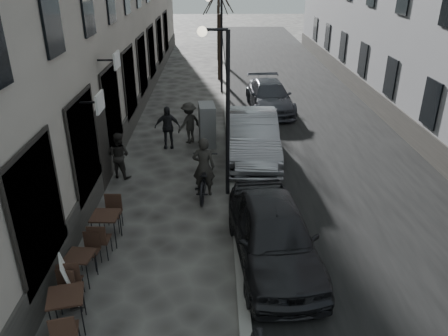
{
  "coord_description": "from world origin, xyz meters",
  "views": [
    {
      "loc": [
        -0.35,
        -6.18,
        6.61
      ],
      "look_at": [
        -0.15,
        4.06,
        1.8
      ],
      "focal_mm": 35.0,
      "sensor_mm": 36.0,
      "label": 1
    }
  ],
  "objects_px": {
    "streetlamp_near": "(222,96)",
    "bistro_set_b": "(81,265)",
    "pedestrian_far": "(167,127)",
    "car_mid": "(253,136)",
    "pedestrian_mid": "(189,123)",
    "bicycle": "(204,177)",
    "pedestrian_near": "(119,155)",
    "streetlamp_far": "(218,34)",
    "car_far": "(270,96)",
    "utility_cabinet": "(207,125)",
    "tree_near": "(219,0)",
    "bistro_set_c": "(107,226)",
    "car_near": "(274,234)",
    "sign_board": "(71,284)",
    "bistro_set_a": "(68,308)"
  },
  "relations": [
    {
      "from": "streetlamp_near",
      "to": "tree_near",
      "type": "bearing_deg",
      "value": 89.72
    },
    {
      "from": "car_mid",
      "to": "car_far",
      "type": "bearing_deg",
      "value": 78.83
    },
    {
      "from": "utility_cabinet",
      "to": "car_mid",
      "type": "relative_size",
      "value": 0.33
    },
    {
      "from": "utility_cabinet",
      "to": "bistro_set_c",
      "type": "bearing_deg",
      "value": -115.96
    },
    {
      "from": "bistro_set_b",
      "to": "streetlamp_far",
      "type": "bearing_deg",
      "value": 86.16
    },
    {
      "from": "pedestrian_far",
      "to": "car_mid",
      "type": "bearing_deg",
      "value": -20.92
    },
    {
      "from": "bistro_set_b",
      "to": "sign_board",
      "type": "relative_size",
      "value": 1.38
    },
    {
      "from": "streetlamp_near",
      "to": "sign_board",
      "type": "xyz_separation_m",
      "value": [
        -3.29,
        -4.78,
        -2.72
      ]
    },
    {
      "from": "utility_cabinet",
      "to": "bicycle",
      "type": "bearing_deg",
      "value": -96.29
    },
    {
      "from": "bicycle",
      "to": "pedestrian_mid",
      "type": "bearing_deg",
      "value": -76.73
    },
    {
      "from": "streetlamp_far",
      "to": "utility_cabinet",
      "type": "height_order",
      "value": "streetlamp_far"
    },
    {
      "from": "car_far",
      "to": "pedestrian_near",
      "type": "bearing_deg",
      "value": -132.19
    },
    {
      "from": "bistro_set_b",
      "to": "pedestrian_far",
      "type": "bearing_deg",
      "value": 89.11
    },
    {
      "from": "bistro_set_c",
      "to": "bicycle",
      "type": "xyz_separation_m",
      "value": [
        2.45,
        2.58,
        0.08
      ]
    },
    {
      "from": "pedestrian_mid",
      "to": "bistro_set_c",
      "type": "bearing_deg",
      "value": 32.24
    },
    {
      "from": "bistro_set_c",
      "to": "car_near",
      "type": "relative_size",
      "value": 0.36
    },
    {
      "from": "pedestrian_mid",
      "to": "car_mid",
      "type": "xyz_separation_m",
      "value": [
        2.42,
        -1.55,
        0.0
      ]
    },
    {
      "from": "pedestrian_near",
      "to": "car_far",
      "type": "relative_size",
      "value": 0.33
    },
    {
      "from": "pedestrian_near",
      "to": "pedestrian_mid",
      "type": "xyz_separation_m",
      "value": [
        2.18,
        3.12,
        0.04
      ]
    },
    {
      "from": "tree_near",
      "to": "pedestrian_far",
      "type": "bearing_deg",
      "value": -100.85
    },
    {
      "from": "bicycle",
      "to": "pedestrian_far",
      "type": "bearing_deg",
      "value": -64.43
    },
    {
      "from": "bistro_set_a",
      "to": "car_mid",
      "type": "height_order",
      "value": "car_mid"
    },
    {
      "from": "streetlamp_near",
      "to": "pedestrian_mid",
      "type": "xyz_separation_m",
      "value": [
        -1.25,
        4.39,
        -2.33
      ]
    },
    {
      "from": "bicycle",
      "to": "pedestrian_near",
      "type": "height_order",
      "value": "pedestrian_near"
    },
    {
      "from": "car_mid",
      "to": "car_near",
      "type": "bearing_deg",
      "value": -88.57
    },
    {
      "from": "tree_near",
      "to": "pedestrian_near",
      "type": "distance_m",
      "value": 14.68
    },
    {
      "from": "car_near",
      "to": "car_far",
      "type": "distance_m",
      "value": 12.21
    },
    {
      "from": "car_far",
      "to": "pedestrian_far",
      "type": "bearing_deg",
      "value": -136.93
    },
    {
      "from": "bistro_set_b",
      "to": "utility_cabinet",
      "type": "relative_size",
      "value": 0.91
    },
    {
      "from": "sign_board",
      "to": "pedestrian_mid",
      "type": "distance_m",
      "value": 9.41
    },
    {
      "from": "streetlamp_far",
      "to": "bistro_set_b",
      "type": "distance_m",
      "value": 16.7
    },
    {
      "from": "sign_board",
      "to": "utility_cabinet",
      "type": "relative_size",
      "value": 0.66
    },
    {
      "from": "streetlamp_near",
      "to": "bistro_set_b",
      "type": "relative_size",
      "value": 3.39
    },
    {
      "from": "streetlamp_far",
      "to": "tree_near",
      "type": "xyz_separation_m",
      "value": [
        0.07,
        3.0,
        1.5
      ]
    },
    {
      "from": "streetlamp_far",
      "to": "bistro_set_c",
      "type": "xyz_separation_m",
      "value": [
        -3.01,
        -14.61,
        -2.66
      ]
    },
    {
      "from": "tree_near",
      "to": "pedestrian_mid",
      "type": "bearing_deg",
      "value": -97.11
    },
    {
      "from": "bistro_set_a",
      "to": "sign_board",
      "type": "xyz_separation_m",
      "value": [
        -0.18,
        0.78,
        -0.06
      ]
    },
    {
      "from": "bistro_set_c",
      "to": "pedestrian_mid",
      "type": "distance_m",
      "value": 7.23
    },
    {
      "from": "tree_near",
      "to": "bistro_set_b",
      "type": "distance_m",
      "value": 19.9
    },
    {
      "from": "streetlamp_far",
      "to": "car_far",
      "type": "xyz_separation_m",
      "value": [
        2.47,
        -3.34,
        -2.47
      ]
    },
    {
      "from": "bistro_set_a",
      "to": "pedestrian_far",
      "type": "relative_size",
      "value": 1.01
    },
    {
      "from": "streetlamp_far",
      "to": "bistro_set_c",
      "type": "distance_m",
      "value": 15.15
    },
    {
      "from": "streetlamp_near",
      "to": "bistro_set_b",
      "type": "distance_m",
      "value": 5.94
    },
    {
      "from": "bistro_set_b",
      "to": "pedestrian_near",
      "type": "xyz_separation_m",
      "value": [
        -0.18,
        5.43,
        0.35
      ]
    },
    {
      "from": "bicycle",
      "to": "pedestrian_near",
      "type": "xyz_separation_m",
      "value": [
        -2.86,
        1.3,
        0.21
      ]
    },
    {
      "from": "sign_board",
      "to": "car_mid",
      "type": "height_order",
      "value": "car_mid"
    },
    {
      "from": "streetlamp_far",
      "to": "pedestrian_mid",
      "type": "height_order",
      "value": "streetlamp_far"
    },
    {
      "from": "car_mid",
      "to": "utility_cabinet",
      "type": "bearing_deg",
      "value": 143.87
    },
    {
      "from": "streetlamp_near",
      "to": "sign_board",
      "type": "relative_size",
      "value": 4.68
    },
    {
      "from": "bistro_set_b",
      "to": "bistro_set_c",
      "type": "relative_size",
      "value": 0.9
    }
  ]
}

